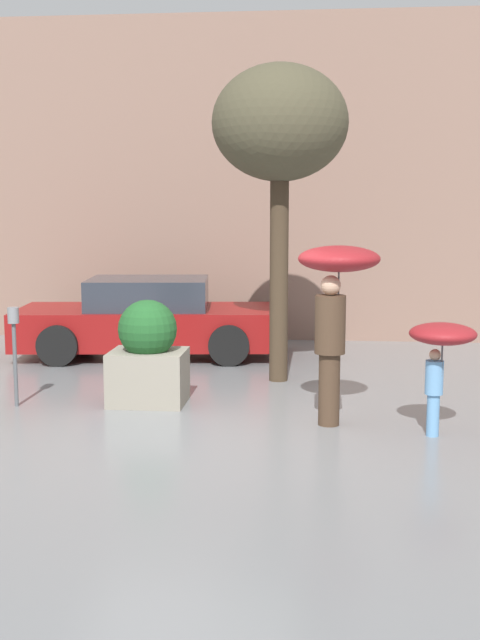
{
  "coord_description": "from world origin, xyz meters",
  "views": [
    {
      "loc": [
        1.43,
        -8.67,
        2.53
      ],
      "look_at": [
        0.42,
        1.6,
        1.05
      ],
      "focal_mm": 45.0,
      "sensor_mm": 36.0,
      "label": 1
    }
  ],
  "objects_px": {
    "parked_car_near": "(149,320)",
    "street_tree": "(280,128)",
    "planter_box": "(148,355)",
    "parking_meter": "(14,335)",
    "person_child": "(441,344)",
    "person_adult": "(336,289)"
  },
  "relations": [
    {
      "from": "parked_car_near",
      "to": "street_tree",
      "type": "relative_size",
      "value": 1.01
    },
    {
      "from": "street_tree",
      "to": "planter_box",
      "type": "bearing_deg",
      "value": -136.36
    },
    {
      "from": "parked_car_near",
      "to": "street_tree",
      "type": "bearing_deg",
      "value": -133.64
    },
    {
      "from": "parked_car_near",
      "to": "planter_box",
      "type": "bearing_deg",
      "value": -174.18
    },
    {
      "from": "planter_box",
      "to": "parking_meter",
      "type": "distance_m",
      "value": 1.69
    },
    {
      "from": "parking_meter",
      "to": "person_child",
      "type": "bearing_deg",
      "value": -9.79
    },
    {
      "from": "person_adult",
      "to": "street_tree",
      "type": "xyz_separation_m",
      "value": [
        -0.76,
        2.25,
        2.01
      ]
    },
    {
      "from": "planter_box",
      "to": "parked_car_near",
      "type": "xyz_separation_m",
      "value": [
        -0.69,
        3.28,
        -0.01
      ]
    },
    {
      "from": "planter_box",
      "to": "person_child",
      "type": "relative_size",
      "value": 1.06
    },
    {
      "from": "person_adult",
      "to": "parking_meter",
      "type": "height_order",
      "value": "person_adult"
    },
    {
      "from": "planter_box",
      "to": "parking_meter",
      "type": "relative_size",
      "value": 1.06
    },
    {
      "from": "street_tree",
      "to": "parking_meter",
      "type": "xyz_separation_m",
      "value": [
        -3.24,
        -1.84,
        -2.69
      ]
    },
    {
      "from": "street_tree",
      "to": "parking_meter",
      "type": "bearing_deg",
      "value": -150.4
    },
    {
      "from": "planter_box",
      "to": "parked_car_near",
      "type": "height_order",
      "value": "planter_box"
    },
    {
      "from": "person_child",
      "to": "parked_car_near",
      "type": "relative_size",
      "value": 0.28
    },
    {
      "from": "person_adult",
      "to": "parking_meter",
      "type": "distance_m",
      "value": 4.08
    },
    {
      "from": "person_child",
      "to": "parked_car_near",
      "type": "xyz_separation_m",
      "value": [
        -4.18,
        4.48,
        -0.44
      ]
    },
    {
      "from": "planter_box",
      "to": "street_tree",
      "type": "relative_size",
      "value": 0.3
    },
    {
      "from": "parked_car_near",
      "to": "parking_meter",
      "type": "bearing_deg",
      "value": 159.18
    },
    {
      "from": "person_adult",
      "to": "planter_box",
      "type": "bearing_deg",
      "value": 108.18
    },
    {
      "from": "person_child",
      "to": "parking_meter",
      "type": "relative_size",
      "value": 1.0
    },
    {
      "from": "person_adult",
      "to": "person_child",
      "type": "bearing_deg",
      "value": -77.51
    }
  ]
}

